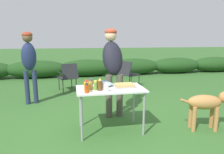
{
  "coord_description": "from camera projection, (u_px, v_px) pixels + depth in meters",
  "views": [
    {
      "loc": [
        -0.59,
        -3.11,
        1.54
      ],
      "look_at": [
        0.06,
        0.17,
        0.89
      ],
      "focal_mm": 32.0,
      "sensor_mm": 36.0,
      "label": 1
    }
  ],
  "objects": [
    {
      "name": "camp_chair_green_behind_table",
      "position": [
        128.0,
        72.0,
        6.39
      ],
      "size": [
        0.75,
        0.71,
        0.83
      ],
      "rotation": [
        0.0,
        0.0,
        -0.98
      ],
      "color": "#232328",
      "rests_on": "ground"
    },
    {
      "name": "food_tray",
      "position": [
        125.0,
        85.0,
        3.33
      ],
      "size": [
        0.35,
        0.26,
        0.06
      ],
      "color": "#9E9EA3",
      "rests_on": "folding_table"
    },
    {
      "name": "mixing_bowl",
      "position": [
        106.0,
        84.0,
        3.38
      ],
      "size": [
        0.24,
        0.24,
        0.08
      ],
      "primitive_type": "ellipsoid",
      "color": "#99B2CC",
      "rests_on": "folding_table"
    },
    {
      "name": "paper_cup_stack",
      "position": [
        106.0,
        88.0,
        3.03
      ],
      "size": [
        0.08,
        0.08,
        0.1
      ],
      "primitive_type": "cylinder",
      "color": "white",
      "rests_on": "folding_table"
    },
    {
      "name": "standing_person_in_dark_puffer",
      "position": [
        113.0,
        62.0,
        3.93
      ],
      "size": [
        0.44,
        0.56,
        1.73
      ],
      "rotation": [
        0.0,
        0.0,
        0.09
      ],
      "color": "#4C473D",
      "rests_on": "ground"
    },
    {
      "name": "spice_jar",
      "position": [
        91.0,
        84.0,
        3.16
      ],
      "size": [
        0.07,
        0.07,
        0.17
      ],
      "color": "#B2893D",
      "rests_on": "folding_table"
    },
    {
      "name": "ground_plane",
      "position": [
        110.0,
        130.0,
        3.4
      ],
      "size": [
        60.0,
        60.0,
        0.0
      ],
      "primitive_type": "plane",
      "color": "#336028"
    },
    {
      "name": "camp_chair_near_hedge",
      "position": [
        68.0,
        76.0,
        5.85
      ],
      "size": [
        0.63,
        0.71,
        0.83
      ],
      "rotation": [
        0.0,
        0.0,
        0.34
      ],
      "color": "#232328",
      "rests_on": "ground"
    },
    {
      "name": "standing_person_in_navy_coat",
      "position": [
        29.0,
        59.0,
        4.6
      ],
      "size": [
        0.39,
        0.33,
        1.69
      ],
      "rotation": [
        0.0,
        0.0,
        0.32
      ],
      "color": "#232D4C",
      "rests_on": "ground"
    },
    {
      "name": "mustard_bottle",
      "position": [
        87.0,
        85.0,
        3.06
      ],
      "size": [
        0.08,
        0.08,
        0.19
      ],
      "color": "yellow",
      "rests_on": "folding_table"
    },
    {
      "name": "mayo_bottle",
      "position": [
        103.0,
        84.0,
        3.19
      ],
      "size": [
        0.07,
        0.07,
        0.16
      ],
      "color": "silver",
      "rests_on": "folding_table"
    },
    {
      "name": "hot_sauce_bottle",
      "position": [
        87.0,
        88.0,
        2.95
      ],
      "size": [
        0.07,
        0.07,
        0.16
      ],
      "color": "#CC4214",
      "rests_on": "folding_table"
    },
    {
      "name": "folding_table",
      "position": [
        110.0,
        93.0,
        3.27
      ],
      "size": [
        1.1,
        0.64,
        0.74
      ],
      "color": "white",
      "rests_on": "ground"
    },
    {
      "name": "plate_stack",
      "position": [
        90.0,
        87.0,
        3.32
      ],
      "size": [
        0.21,
        0.21,
        0.02
      ],
      "primitive_type": "cylinder",
      "color": "white",
      "rests_on": "folding_table"
    },
    {
      "name": "beer_bottle",
      "position": [
        100.0,
        84.0,
        3.1
      ],
      "size": [
        0.08,
        0.08,
        0.2
      ],
      "color": "brown",
      "rests_on": "folding_table"
    },
    {
      "name": "dog",
      "position": [
        208.0,
        104.0,
        3.35
      ],
      "size": [
        0.88,
        0.36,
        0.67
      ],
      "rotation": [
        0.0,
        0.0,
        -1.79
      ],
      "color": "#B27A42",
      "rests_on": "ground"
    },
    {
      "name": "shrub_hedge",
      "position": [
        87.0,
        68.0,
        8.27
      ],
      "size": [
        14.4,
        0.9,
        0.69
      ],
      "color": "#1E4219",
      "rests_on": "ground"
    },
    {
      "name": "relish_jar",
      "position": [
        96.0,
        85.0,
        3.13
      ],
      "size": [
        0.06,
        0.06,
        0.15
      ],
      "color": "olive",
      "rests_on": "folding_table"
    }
  ]
}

